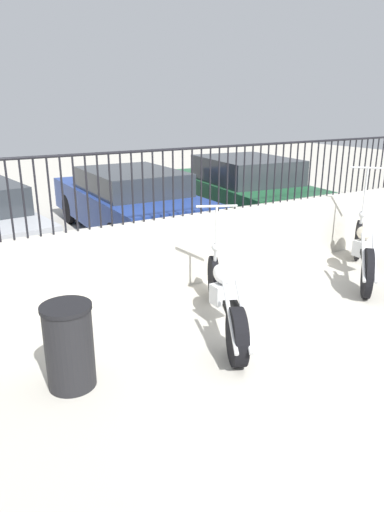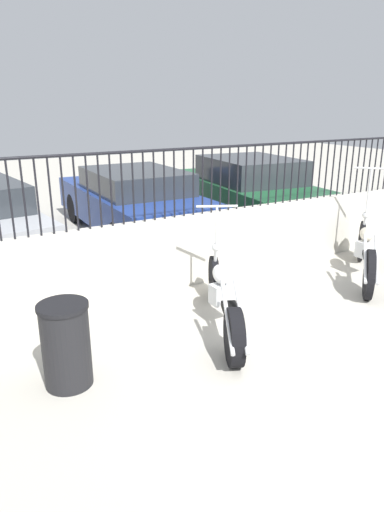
{
  "view_description": "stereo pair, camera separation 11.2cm",
  "coord_description": "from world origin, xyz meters",
  "px_view_note": "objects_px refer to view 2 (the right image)",
  "views": [
    {
      "loc": [
        -3.54,
        -2.99,
        2.53
      ],
      "look_at": [
        -0.68,
        1.68,
        0.7
      ],
      "focal_mm": 32.0,
      "sensor_mm": 36.0,
      "label": 1
    },
    {
      "loc": [
        -3.44,
        -3.04,
        2.53
      ],
      "look_at": [
        -0.68,
        1.68,
        0.7
      ],
      "focal_mm": 32.0,
      "sensor_mm": 36.0,
      "label": 2
    }
  ],
  "objects_px": {
    "motorcycle_black": "(366,253)",
    "car_blue": "(133,201)",
    "motorcycle_white": "(224,301)",
    "trash_bin": "(66,345)",
    "car_green": "(246,190)"
  },
  "relations": [
    {
      "from": "motorcycle_white",
      "to": "car_green",
      "type": "relative_size",
      "value": 0.46
    },
    {
      "from": "trash_bin",
      "to": "motorcycle_white",
      "type": "bearing_deg",
      "value": 4.39
    },
    {
      "from": "trash_bin",
      "to": "motorcycle_black",
      "type": "bearing_deg",
      "value": 5.34
    },
    {
      "from": "motorcycle_black",
      "to": "car_blue",
      "type": "xyz_separation_m",
      "value": [
        -1.94,
        4.19,
        0.25
      ]
    },
    {
      "from": "motorcycle_black",
      "to": "trash_bin",
      "type": "distance_m",
      "value": 4.63
    },
    {
      "from": "motorcycle_white",
      "to": "car_blue",
      "type": "relative_size",
      "value": 0.46
    },
    {
      "from": "motorcycle_black",
      "to": "car_blue",
      "type": "height_order",
      "value": "motorcycle_black"
    },
    {
      "from": "car_blue",
      "to": "car_green",
      "type": "height_order",
      "value": "car_green"
    },
    {
      "from": "car_blue",
      "to": "car_green",
      "type": "bearing_deg",
      "value": -96.05
    },
    {
      "from": "motorcycle_black",
      "to": "trash_bin",
      "type": "bearing_deg",
      "value": 141.81
    },
    {
      "from": "motorcycle_white",
      "to": "trash_bin",
      "type": "distance_m",
      "value": 1.87
    },
    {
      "from": "trash_bin",
      "to": "car_blue",
      "type": "bearing_deg",
      "value": 59.93
    },
    {
      "from": "trash_bin",
      "to": "car_green",
      "type": "height_order",
      "value": "car_green"
    },
    {
      "from": "trash_bin",
      "to": "car_green",
      "type": "xyz_separation_m",
      "value": [
        5.25,
        4.28,
        0.3
      ]
    },
    {
      "from": "motorcycle_white",
      "to": "car_green",
      "type": "height_order",
      "value": "car_green"
    }
  ]
}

